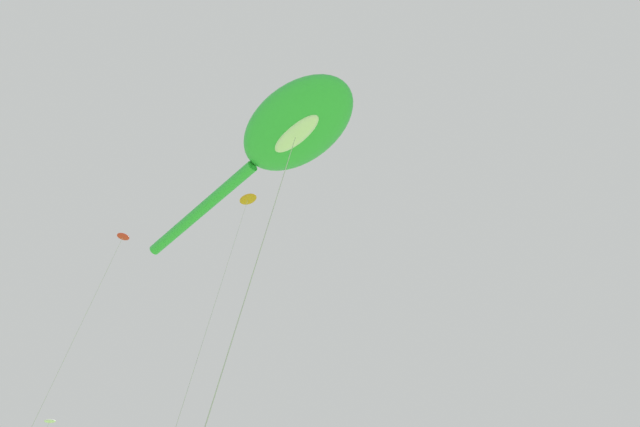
# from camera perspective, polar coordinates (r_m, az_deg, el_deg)

# --- Properties ---
(big_show_kite) EXTENTS (6.58, 11.53, 19.27)m
(big_show_kite) POSITION_cam_1_polar(r_m,az_deg,el_deg) (19.65, -3.46, 9.10)
(big_show_kite) COLOR green
(big_show_kite) RESTS_ON ground
(small_kite_stunt_black) EXTENTS (4.71, 1.23, 25.67)m
(small_kite_stunt_black) POSITION_cam_1_polar(r_m,az_deg,el_deg) (30.43, -8.22, 1.25)
(small_kite_stunt_black) COLOR orange
(small_kite_stunt_black) RESTS_ON ground
(small_kite_triangle_green) EXTENTS (0.84, 1.97, 23.45)m
(small_kite_triangle_green) POSITION_cam_1_polar(r_m,az_deg,el_deg) (30.91, -21.99, -4.00)
(small_kite_triangle_green) COLOR red
(small_kite_triangle_green) RESTS_ON ground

